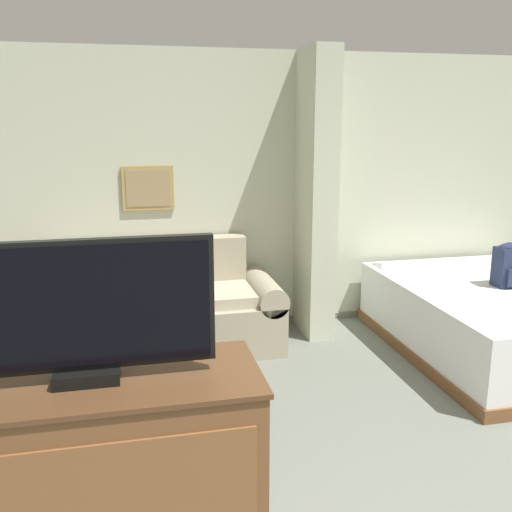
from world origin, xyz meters
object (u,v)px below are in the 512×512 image
at_px(couch, 155,313).
at_px(tv, 82,311).
at_px(tv_dresser, 96,499).
at_px(bed, 496,319).
at_px(coffee_table, 170,356).

xyz_separation_m(couch, tv, (-0.36, -2.75, 0.96)).
xyz_separation_m(tv_dresser, bed, (3.24, 2.05, -0.21)).
bearing_deg(bed, couch, 166.25).
bearing_deg(bed, tv, -147.75).
bearing_deg(coffee_table, tv, -103.51).
relative_size(coffee_table, tv, 0.70).
height_order(tv_dresser, bed, tv_dresser).
xyz_separation_m(coffee_table, tv_dresser, (-0.42, -1.74, 0.16)).
bearing_deg(tv_dresser, couch, 82.53).
distance_m(coffee_table, tv_dresser, 1.79).
xyz_separation_m(couch, tv_dresser, (-0.36, -2.75, 0.18)).
xyz_separation_m(coffee_table, tv, (-0.42, -1.73, 0.95)).
xyz_separation_m(couch, coffee_table, (0.06, -1.02, 0.01)).
bearing_deg(couch, tv_dresser, -97.47).
bearing_deg(coffee_table, bed, 6.28).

